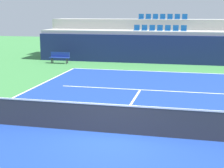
# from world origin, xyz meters

# --- Properties ---
(ground_plane) EXTENTS (80.00, 80.00, 0.00)m
(ground_plane) POSITION_xyz_m (0.00, 0.00, 0.00)
(ground_plane) COLOR #387A3D
(court_surface) EXTENTS (11.00, 24.00, 0.01)m
(court_surface) POSITION_xyz_m (0.00, 0.00, 0.01)
(court_surface) COLOR navy
(court_surface) RESTS_ON ground_plane
(baseline_far) EXTENTS (11.00, 0.10, 0.00)m
(baseline_far) POSITION_xyz_m (0.00, 11.95, 0.01)
(baseline_far) COLOR white
(baseline_far) RESTS_ON court_surface
(service_line_far) EXTENTS (8.26, 0.10, 0.00)m
(service_line_far) POSITION_xyz_m (0.00, 6.40, 0.01)
(service_line_far) COLOR white
(service_line_far) RESTS_ON court_surface
(centre_service_line) EXTENTS (0.10, 6.40, 0.00)m
(centre_service_line) POSITION_xyz_m (0.00, 3.20, 0.01)
(centre_service_line) COLOR white
(centre_service_line) RESTS_ON court_surface
(back_wall) EXTENTS (18.92, 0.30, 2.13)m
(back_wall) POSITION_xyz_m (0.00, 15.52, 1.07)
(back_wall) COLOR navy
(back_wall) RESTS_ON ground_plane
(stands_tier_lower) EXTENTS (18.92, 2.40, 2.40)m
(stands_tier_lower) POSITION_xyz_m (0.00, 16.87, 1.20)
(stands_tier_lower) COLOR #9E9E99
(stands_tier_lower) RESTS_ON ground_plane
(stands_tier_upper) EXTENTS (18.92, 2.40, 3.25)m
(stands_tier_upper) POSITION_xyz_m (0.00, 19.27, 1.62)
(stands_tier_upper) COLOR #9E9E99
(stands_tier_upper) RESTS_ON ground_plane
(seating_row_lower) EXTENTS (4.12, 0.44, 0.44)m
(seating_row_lower) POSITION_xyz_m (-0.00, 16.97, 2.53)
(seating_row_lower) COLOR #145193
(seating_row_lower) RESTS_ON stands_tier_lower
(seating_row_upper) EXTENTS (4.12, 0.44, 0.44)m
(seating_row_upper) POSITION_xyz_m (-0.00, 19.37, 3.37)
(seating_row_upper) COLOR #145193
(seating_row_upper) RESTS_ON stands_tier_upper
(tennis_net) EXTENTS (11.08, 0.08, 1.07)m
(tennis_net) POSITION_xyz_m (0.00, 0.00, 0.51)
(tennis_net) COLOR black
(tennis_net) RESTS_ON court_surface
(player_bench) EXTENTS (1.50, 0.40, 0.85)m
(player_bench) POSITION_xyz_m (-7.27, 14.01, 0.51)
(player_bench) COLOR navy
(player_bench) RESTS_ON ground_plane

